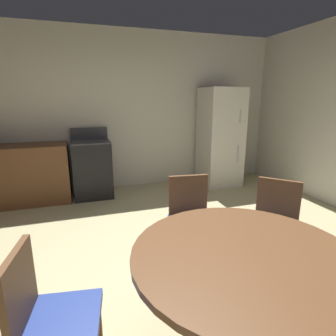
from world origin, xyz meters
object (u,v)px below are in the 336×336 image
object	(u,v)px
dining_table	(243,276)
chair_north	(191,216)
refrigerator	(220,137)
oven_range	(92,168)
chair_west	(47,315)
chair_northeast	(274,222)

from	to	relation	value
dining_table	chair_north	distance (m)	1.07
refrigerator	oven_range	bearing A→B (deg)	178.66
oven_range	chair_west	size ratio (longest dim) A/B	1.26
chair_north	oven_range	bearing A→B (deg)	-154.16
refrigerator	chair_west	size ratio (longest dim) A/B	2.02
dining_table	chair_north	xyz separation A→B (m)	(0.13, 1.06, -0.11)
chair_west	chair_northeast	xyz separation A→B (m)	(1.85, 0.55, 0.00)
refrigerator	chair_west	bearing A→B (deg)	-130.63
chair_west	chair_north	distance (m)	1.48
chair_northeast	refrigerator	bearing A→B (deg)	-149.73
chair_northeast	chair_north	bearing A→B (deg)	-69.32
dining_table	chair_north	size ratio (longest dim) A/B	1.46
refrigerator	chair_northeast	world-z (taller)	refrigerator
oven_range	chair_west	xyz separation A→B (m)	(-0.39, -3.19, 0.03)
oven_range	chair_northeast	distance (m)	3.02
chair_west	chair_northeast	world-z (taller)	same
chair_north	chair_northeast	xyz separation A→B (m)	(0.67, -0.35, 0.00)
refrigerator	chair_north	world-z (taller)	refrigerator
chair_west	refrigerator	bearing A→B (deg)	58.15
refrigerator	dining_table	world-z (taller)	refrigerator
dining_table	chair_northeast	distance (m)	1.07
chair_northeast	chair_west	bearing A→B (deg)	-25.27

